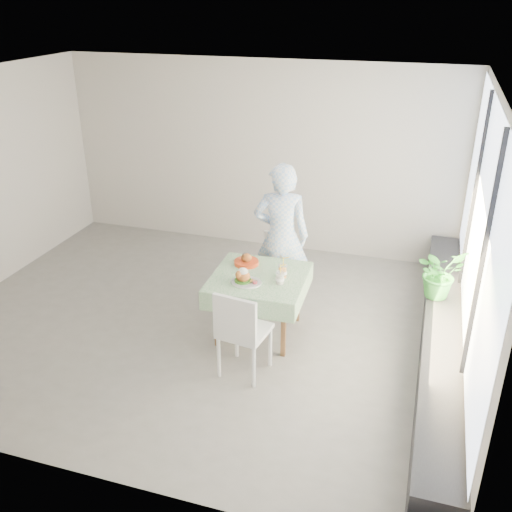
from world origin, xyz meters
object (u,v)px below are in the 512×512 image
(cafe_table, at_px, (259,298))
(potted_plant, at_px, (440,273))
(chair_near, at_px, (244,348))
(diner, at_px, (281,237))
(chair_far, at_px, (276,282))
(main_dish, at_px, (245,278))
(juice_cup_orange, at_px, (282,272))

(cafe_table, distance_m, potted_plant, 2.05)
(chair_near, distance_m, diner, 1.64)
(chair_far, xyz_separation_m, main_dish, (-0.09, -0.98, 0.52))
(diner, xyz_separation_m, main_dish, (-0.16, -0.95, -0.13))
(cafe_table, xyz_separation_m, chair_near, (0.08, -0.78, -0.16))
(diner, height_order, main_dish, diner)
(cafe_table, height_order, chair_far, chair_far)
(cafe_table, height_order, juice_cup_orange, juice_cup_orange)
(chair_near, relative_size, diner, 0.53)
(chair_far, relative_size, chair_near, 0.90)
(diner, relative_size, main_dish, 5.40)
(chair_near, relative_size, main_dish, 2.87)
(potted_plant, bearing_deg, cafe_table, -163.01)
(main_dish, xyz_separation_m, potted_plant, (2.03, 0.80, -0.01))
(chair_near, height_order, potted_plant, potted_plant)
(chair_near, bearing_deg, cafe_table, 95.83)
(chair_near, xyz_separation_m, potted_plant, (1.85, 1.37, 0.49))
(chair_far, xyz_separation_m, potted_plant, (1.94, -0.18, 0.52))
(chair_far, relative_size, main_dish, 2.60)
(cafe_table, xyz_separation_m, juice_cup_orange, (0.26, 0.05, 0.35))
(potted_plant, bearing_deg, main_dish, -158.62)
(cafe_table, xyz_separation_m, potted_plant, (1.93, 0.59, 0.33))
(chair_far, bearing_deg, main_dish, -95.54)
(cafe_table, bearing_deg, diner, 85.67)
(chair_near, height_order, juice_cup_orange, juice_cup_orange)
(diner, bearing_deg, chair_near, 79.27)
(diner, bearing_deg, potted_plant, 163.81)
(chair_far, bearing_deg, potted_plant, -5.37)
(juice_cup_orange, bearing_deg, chair_near, -102.25)
(cafe_table, height_order, diner, diner)
(chair_far, height_order, diner, diner)
(diner, distance_m, potted_plant, 1.89)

